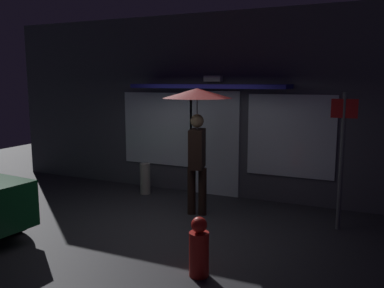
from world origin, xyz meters
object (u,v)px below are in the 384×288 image
street_sign_post (342,153)px  sidewalk_bollard (145,179)px  fire_hydrant (199,249)px  person_with_umbrella (197,116)px

street_sign_post → sidewalk_bollard: (-3.96, 0.51, -0.94)m
street_sign_post → fire_hydrant: 2.95m
street_sign_post → fire_hydrant: size_ratio=2.92×
sidewalk_bollard → street_sign_post: bearing=-7.3°
sidewalk_bollard → person_with_umbrella: bearing=-26.6°
street_sign_post → fire_hydrant: street_sign_post is taller
street_sign_post → sidewalk_bollard: 4.10m
sidewalk_bollard → fire_hydrant: 3.86m
person_with_umbrella → sidewalk_bollard: size_ratio=3.45×
person_with_umbrella → fire_hydrant: size_ratio=2.99×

